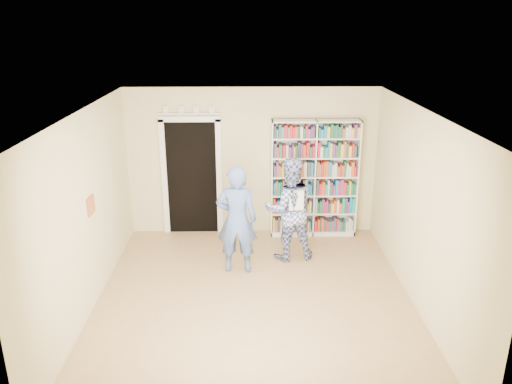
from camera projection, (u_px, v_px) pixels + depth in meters
floor at (254, 301)px, 7.13m from camera, size 5.00×5.00×0.00m
ceiling at (254, 113)px, 6.24m from camera, size 5.00×5.00×0.00m
wall_back at (252, 162)px, 9.04m from camera, size 4.50×0.00×4.50m
wall_left at (86, 214)px, 6.64m from camera, size 0.00×5.00×5.00m
wall_right at (421, 212)px, 6.72m from camera, size 0.00×5.00×5.00m
bookshelf at (314, 178)px, 9.00m from camera, size 1.56×0.29×2.15m
doorway at (192, 172)px, 9.06m from camera, size 1.10×0.08×2.43m
wall_art at (91, 205)px, 6.82m from camera, size 0.03×0.25×0.25m
man_blue at (237, 220)px, 7.71m from camera, size 0.65×0.44×1.74m
man_plaid at (289, 209)px, 8.15m from camera, size 0.93×0.77×1.74m
paper_sheet at (296, 201)px, 7.84m from camera, size 0.23×0.02×0.33m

